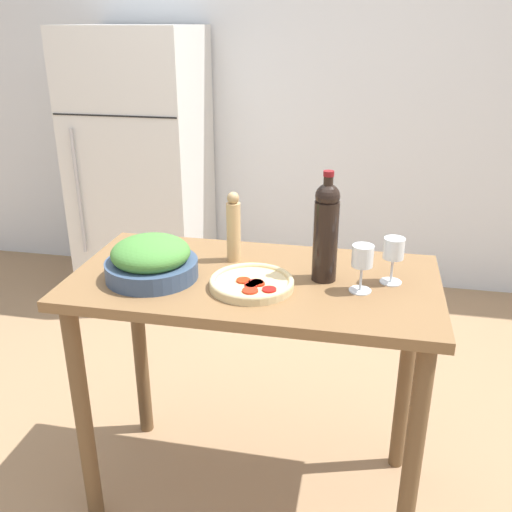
% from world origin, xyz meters
% --- Properties ---
extents(ground_plane, '(14.00, 14.00, 0.00)m').
position_xyz_m(ground_plane, '(0.00, 0.00, 0.00)').
color(ground_plane, '#9E7A56').
extents(wall_back, '(6.40, 0.08, 2.60)m').
position_xyz_m(wall_back, '(0.00, 2.01, 1.30)').
color(wall_back, silver).
rests_on(wall_back, ground_plane).
extents(refrigerator, '(0.73, 0.71, 1.63)m').
position_xyz_m(refrigerator, '(-1.04, 1.62, 0.81)').
color(refrigerator, silver).
rests_on(refrigerator, ground_plane).
extents(prep_counter, '(1.18, 0.60, 0.89)m').
position_xyz_m(prep_counter, '(0.00, 0.00, 0.73)').
color(prep_counter, brown).
rests_on(prep_counter, ground_plane).
extents(wine_bottle, '(0.08, 0.08, 0.35)m').
position_xyz_m(wine_bottle, '(0.22, 0.03, 1.05)').
color(wine_bottle, black).
rests_on(wine_bottle, prep_counter).
extents(wine_glass_near, '(0.07, 0.07, 0.15)m').
position_xyz_m(wine_glass_near, '(0.34, -0.04, 0.99)').
color(wine_glass_near, silver).
rests_on(wine_glass_near, prep_counter).
extents(wine_glass_far, '(0.07, 0.07, 0.15)m').
position_xyz_m(wine_glass_far, '(0.43, 0.04, 0.99)').
color(wine_glass_far, silver).
rests_on(wine_glass_far, prep_counter).
extents(pepper_mill, '(0.05, 0.05, 0.24)m').
position_xyz_m(pepper_mill, '(-0.10, 0.12, 1.00)').
color(pepper_mill, tan).
rests_on(pepper_mill, prep_counter).
extents(salad_bowl, '(0.30, 0.30, 0.14)m').
position_xyz_m(salad_bowl, '(-0.32, -0.07, 0.95)').
color(salad_bowl, '#384C6B').
rests_on(salad_bowl, prep_counter).
extents(homemade_pizza, '(0.26, 0.26, 0.03)m').
position_xyz_m(homemade_pizza, '(0.01, -0.08, 0.90)').
color(homemade_pizza, '#DBC189').
rests_on(homemade_pizza, prep_counter).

